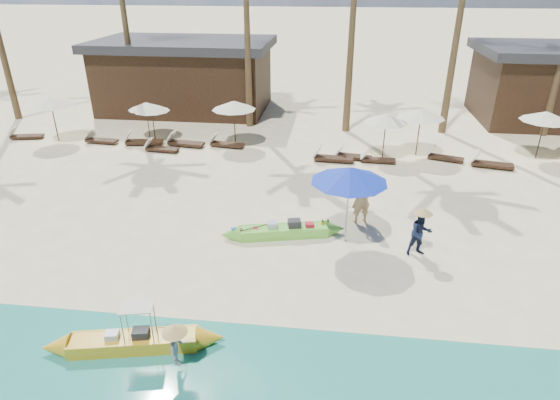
# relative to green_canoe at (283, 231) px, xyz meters

# --- Properties ---
(ground) EXTENTS (240.00, 240.00, 0.00)m
(ground) POSITION_rel_green_canoe_xyz_m (-0.02, -1.97, -0.20)
(ground) COLOR #FFF1BC
(ground) RESTS_ON ground
(green_canoe) EXTENTS (4.62, 1.35, 0.60)m
(green_canoe) POSITION_rel_green_canoe_xyz_m (0.00, 0.00, 0.00)
(green_canoe) COLOR #6DD340
(green_canoe) RESTS_ON ground
(yellow_canoe) EXTENTS (4.66, 1.26, 1.22)m
(yellow_canoe) POSITION_rel_green_canoe_xyz_m (-2.87, -5.61, -0.00)
(yellow_canoe) COLOR yellow
(yellow_canoe) RESTS_ON ground
(tourist) EXTENTS (0.83, 0.70, 1.93)m
(tourist) POSITION_rel_green_canoe_xyz_m (2.57, 1.32, 0.77)
(tourist) COLOR tan
(tourist) RESTS_ON ground
(vendor_green) EXTENTS (0.85, 0.74, 1.50)m
(vendor_green) POSITION_rel_green_canoe_xyz_m (4.32, -0.59, 0.55)
(vendor_green) COLOR #151F3B
(vendor_green) RESTS_ON ground
(vendor_yellow) EXTENTS (0.39, 0.63, 0.93)m
(vendor_yellow) POSITION_rel_green_canoe_xyz_m (-1.63, -6.10, 0.44)
(vendor_yellow) COLOR gray
(vendor_yellow) RESTS_ON ground
(blue_umbrella) EXTENTS (2.43, 2.43, 2.61)m
(blue_umbrella) POSITION_rel_green_canoe_xyz_m (2.06, -0.03, 2.16)
(blue_umbrella) COLOR #99999E
(blue_umbrella) RESTS_ON ground
(resort_parasol_2) EXTENTS (2.25, 2.25, 2.32)m
(resort_parasol_2) POSITION_rel_green_canoe_xyz_m (-12.91, 8.45, 1.89)
(resort_parasol_2) COLOR #342215
(resort_parasol_2) RESTS_ON ground
(lounger_2_left) EXTENTS (1.78, 0.86, 0.58)m
(lounger_2_left) POSITION_rel_green_canoe_xyz_m (-14.85, 8.50, -0.01)
(lounger_2_left) COLOR #342215
(lounger_2_left) RESTS_ON ground
(resort_parasol_3) EXTENTS (1.86, 1.86, 1.91)m
(resort_parasol_3) POSITION_rel_green_canoe_xyz_m (-8.33, 9.54, 1.52)
(resort_parasol_3) COLOR #342215
(resort_parasol_3) RESTS_ON ground
(lounger_3_left) EXTENTS (1.78, 0.68, 0.59)m
(lounger_3_left) POSITION_rel_green_canoe_xyz_m (-10.57, 8.34, -0.00)
(lounger_3_left) COLOR #342215
(lounger_3_left) RESTS_ON ground
(lounger_3_right) EXTENTS (2.00, 0.83, 0.66)m
(lounger_3_right) POSITION_rel_green_canoe_xyz_m (-8.31, 8.33, 0.02)
(lounger_3_right) COLOR #342215
(lounger_3_right) RESTS_ON ground
(resort_parasol_4) EXTENTS (1.85, 1.85, 1.90)m
(resort_parasol_4) POSITION_rel_green_canoe_xyz_m (-7.93, 9.26, 1.51)
(resort_parasol_4) COLOR #342215
(resort_parasol_4) RESTS_ON ground
(lounger_4_left) EXTENTS (1.73, 0.65, 0.58)m
(lounger_4_left) POSITION_rel_green_canoe_xyz_m (-7.01, 7.49, -0.01)
(lounger_4_left) COLOR #342215
(lounger_4_left) RESTS_ON ground
(lounger_4_right) EXTENTS (1.98, 0.83, 0.65)m
(lounger_4_right) POSITION_rel_green_canoe_xyz_m (-6.09, 8.40, 0.02)
(lounger_4_right) COLOR #342215
(lounger_4_right) RESTS_ON ground
(resort_parasol_5) EXTENTS (2.20, 2.20, 2.27)m
(resort_parasol_5) POSITION_rel_green_canoe_xyz_m (-3.53, 9.00, 1.84)
(resort_parasol_5) COLOR #342215
(resort_parasol_5) RESTS_ON ground
(lounger_5_left) EXTENTS (1.84, 0.81, 0.60)m
(lounger_5_left) POSITION_rel_green_canoe_xyz_m (-3.97, 8.54, 0.00)
(lounger_5_left) COLOR #342215
(lounger_5_left) RESTS_ON ground
(resort_parasol_6) EXTENTS (2.05, 2.05, 2.11)m
(resort_parasol_6) POSITION_rel_green_canoe_xyz_m (3.87, 8.05, 1.70)
(resort_parasol_6) COLOR #342215
(resort_parasol_6) RESTS_ON ground
(lounger_6_left) EXTENTS (1.77, 0.84, 0.58)m
(lounger_6_left) POSITION_rel_green_canoe_xyz_m (2.40, 7.59, -0.01)
(lounger_6_left) COLOR #342215
(lounger_6_left) RESTS_ON ground
(lounger_6_right) EXTENTS (1.94, 0.71, 0.65)m
(lounger_6_right) POSITION_rel_green_canoe_xyz_m (1.41, 7.15, 0.02)
(lounger_6_right) COLOR #342215
(lounger_6_right) RESTS_ON ground
(resort_parasol_7) EXTENTS (2.21, 2.21, 2.28)m
(resort_parasol_7) POSITION_rel_green_canoe_xyz_m (5.51, 8.57, 1.86)
(resort_parasol_7) COLOR #342215
(resort_parasol_7) RESTS_ON ground
(lounger_7_left) EXTENTS (1.64, 0.57, 0.55)m
(lounger_7_left) POSITION_rel_green_canoe_xyz_m (3.51, 7.27, -0.02)
(lounger_7_left) COLOR #342215
(lounger_7_left) RESTS_ON ground
(lounger_7_right) EXTENTS (1.76, 1.01, 0.57)m
(lounger_7_right) POSITION_rel_green_canoe_xyz_m (6.67, 7.95, -0.01)
(lounger_7_right) COLOR #342215
(lounger_7_right) RESTS_ON ground
(resort_parasol_8) EXTENTS (2.22, 2.22, 2.28)m
(resort_parasol_8) POSITION_rel_green_canoe_xyz_m (11.11, 8.75, 1.86)
(resort_parasol_8) COLOR #342215
(resort_parasol_8) RESTS_ON ground
(lounger_8_left) EXTENTS (1.97, 0.94, 0.64)m
(lounger_8_left) POSITION_rel_green_canoe_xyz_m (8.56, 7.28, 0.01)
(lounger_8_left) COLOR #342215
(lounger_8_left) RESTS_ON ground
(pavilion_west) EXTENTS (10.80, 6.60, 4.30)m
(pavilion_west) POSITION_rel_green_canoe_xyz_m (-8.02, 15.53, 1.99)
(pavilion_west) COLOR #342215
(pavilion_west) RESTS_ON ground
(pavilion_east) EXTENTS (8.80, 6.60, 4.30)m
(pavilion_east) POSITION_rel_green_canoe_xyz_m (13.98, 15.53, 2.00)
(pavilion_east) COLOR #342215
(pavilion_east) RESTS_ON ground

